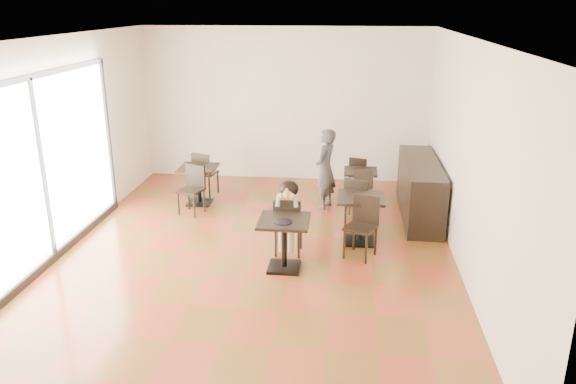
# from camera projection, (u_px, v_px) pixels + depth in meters

# --- Properties ---
(floor) EXTENTS (6.00, 8.00, 0.01)m
(floor) POSITION_uv_depth(u_px,v_px,m) (255.00, 255.00, 8.55)
(floor) COLOR brown
(floor) RESTS_ON ground
(ceiling) EXTENTS (6.00, 8.00, 0.01)m
(ceiling) POSITION_uv_depth(u_px,v_px,m) (251.00, 38.00, 7.51)
(ceiling) COLOR silver
(ceiling) RESTS_ON floor
(wall_back) EXTENTS (6.00, 0.01, 3.20)m
(wall_back) POSITION_uv_depth(u_px,v_px,m) (285.00, 105.00, 11.79)
(wall_back) COLOR white
(wall_back) RESTS_ON floor
(wall_front) EXTENTS (6.00, 0.01, 3.20)m
(wall_front) POSITION_uv_depth(u_px,v_px,m) (165.00, 288.00, 4.27)
(wall_front) COLOR white
(wall_front) RESTS_ON floor
(wall_left) EXTENTS (0.01, 8.00, 3.20)m
(wall_left) POSITION_uv_depth(u_px,v_px,m) (54.00, 148.00, 8.34)
(wall_left) COLOR white
(wall_left) RESTS_ON floor
(wall_right) EXTENTS (0.01, 8.00, 3.20)m
(wall_right) POSITION_uv_depth(u_px,v_px,m) (468.00, 160.00, 7.72)
(wall_right) COLOR white
(wall_right) RESTS_ON floor
(storefront_window) EXTENTS (0.04, 4.50, 2.60)m
(storefront_window) POSITION_uv_depth(u_px,v_px,m) (40.00, 170.00, 7.93)
(storefront_window) COLOR white
(storefront_window) RESTS_ON floor
(child_table) EXTENTS (0.72, 0.72, 0.76)m
(child_table) POSITION_uv_depth(u_px,v_px,m) (284.00, 244.00, 8.00)
(child_table) COLOR black
(child_table) RESTS_ON floor
(child_chair) EXTENTS (0.41, 0.41, 0.91)m
(child_chair) POSITION_uv_depth(u_px,v_px,m) (288.00, 225.00, 8.49)
(child_chair) COLOR black
(child_chair) RESTS_ON floor
(child) EXTENTS (0.41, 0.57, 1.15)m
(child) POSITION_uv_depth(u_px,v_px,m) (288.00, 218.00, 8.46)
(child) COLOR gray
(child) RESTS_ON child_chair
(plate) EXTENTS (0.26, 0.26, 0.02)m
(plate) POSITION_uv_depth(u_px,v_px,m) (283.00, 222.00, 7.78)
(plate) COLOR black
(plate) RESTS_ON child_table
(pizza_slice) EXTENTS (0.27, 0.21, 0.06)m
(pizza_slice) POSITION_uv_depth(u_px,v_px,m) (287.00, 195.00, 8.14)
(pizza_slice) COLOR tan
(pizza_slice) RESTS_ON child
(adult_patron) EXTENTS (0.51, 0.63, 1.49)m
(adult_patron) POSITION_uv_depth(u_px,v_px,m) (325.00, 169.00, 10.29)
(adult_patron) COLOR #39393E
(adult_patron) RESTS_ON floor
(cafe_table_mid) EXTENTS (0.96, 0.96, 0.77)m
(cafe_table_mid) POSITION_uv_depth(u_px,v_px,m) (360.00, 219.00, 8.90)
(cafe_table_mid) COLOR black
(cafe_table_mid) RESTS_ON floor
(cafe_table_left) EXTENTS (0.86, 0.86, 0.73)m
(cafe_table_left) POSITION_uv_depth(u_px,v_px,m) (199.00, 185.00, 10.63)
(cafe_table_left) COLOR black
(cafe_table_left) RESTS_ON floor
(cafe_table_back) EXTENTS (0.78, 0.78, 0.65)m
(cafe_table_back) POSITION_uv_depth(u_px,v_px,m) (360.00, 187.00, 10.64)
(cafe_table_back) COLOR black
(cafe_table_back) RESTS_ON floor
(chair_mid_a) EXTENTS (0.55, 0.55, 0.93)m
(chair_mid_a) POSITION_uv_depth(u_px,v_px,m) (360.00, 203.00, 9.39)
(chair_mid_a) COLOR black
(chair_mid_a) RESTS_ON floor
(chair_mid_b) EXTENTS (0.55, 0.55, 0.93)m
(chair_mid_b) POSITION_uv_depth(u_px,v_px,m) (361.00, 228.00, 8.36)
(chair_mid_b) COLOR black
(chair_mid_b) RESTS_ON floor
(chair_left_a) EXTENTS (0.49, 0.49, 0.87)m
(chair_left_a) POSITION_uv_depth(u_px,v_px,m) (206.00, 173.00, 11.12)
(chair_left_a) COLOR black
(chair_left_a) RESTS_ON floor
(chair_left_b) EXTENTS (0.49, 0.49, 0.87)m
(chair_left_b) POSITION_uv_depth(u_px,v_px,m) (191.00, 191.00, 10.09)
(chair_left_b) COLOR black
(chair_left_b) RESTS_ON floor
(chair_back_a) EXTENTS (0.45, 0.45, 0.78)m
(chair_back_a) POSITION_uv_depth(u_px,v_px,m) (360.00, 175.00, 11.13)
(chair_back_a) COLOR black
(chair_back_a) RESTS_ON floor
(chair_back_b) EXTENTS (0.45, 0.45, 0.78)m
(chair_back_b) POSITION_uv_depth(u_px,v_px,m) (360.00, 193.00, 10.10)
(chair_back_b) COLOR black
(chair_back_b) RESTS_ON floor
(service_counter) EXTENTS (0.60, 2.40, 1.00)m
(service_counter) POSITION_uv_depth(u_px,v_px,m) (420.00, 189.00, 9.99)
(service_counter) COLOR black
(service_counter) RESTS_ON floor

